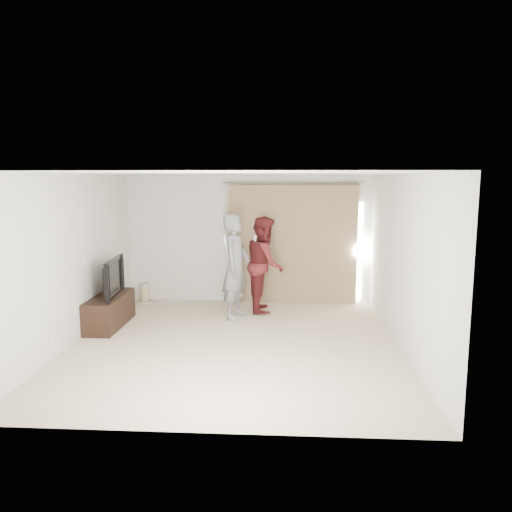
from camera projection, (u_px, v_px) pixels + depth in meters
The scene contains 10 objects.
floor at pixel (235, 344), 7.71m from camera, with size 5.50×5.50×0.00m, color #C1AA91.
wall_back at pixel (249, 239), 10.22m from camera, with size 5.00×0.04×2.60m, color silver.
wall_left at pixel (73, 259), 7.66m from camera, with size 0.04×5.50×2.60m.
ceiling at pixel (234, 173), 7.31m from camera, with size 5.00×5.50×0.01m, color white.
curtain at pixel (293, 244), 10.11m from camera, with size 2.80×0.11×2.46m.
tv_console at pixel (110, 311), 8.60m from camera, with size 0.48×1.38×0.53m, color black.
tv at pixel (108, 277), 8.51m from camera, with size 1.13×0.15×0.65m, color black.
scratching_post at pixel (145, 295), 10.18m from camera, with size 0.31×0.31×0.42m.
person_man at pixel (236, 266), 9.02m from camera, with size 0.63×0.79×1.90m.
person_woman at pixel (265, 264), 9.52m from camera, with size 0.74×0.93×1.82m.
Camera 1 is at (0.77, -7.38, 2.53)m, focal length 35.00 mm.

